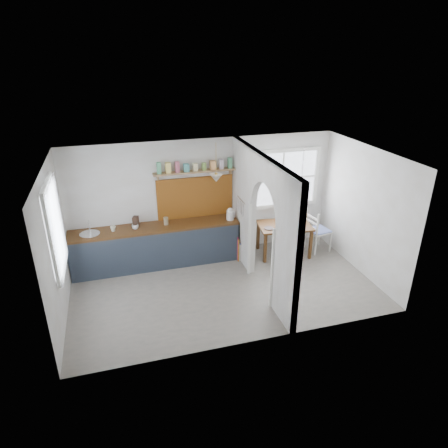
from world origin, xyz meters
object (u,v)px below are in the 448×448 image
object	(u,v)px
dining_table	(284,239)
vase	(287,218)
chair_right	(319,230)
kettle	(230,214)
chair_left	(245,240)

from	to	relation	value
dining_table	vase	xyz separation A→B (m)	(0.12, 0.14, 0.46)
chair_right	vase	bearing A→B (deg)	67.33
chair_right	vase	size ratio (longest dim) A/B	4.96
dining_table	vase	bearing A→B (deg)	57.50
chair_right	vase	distance (m)	0.80
vase	kettle	bearing A→B (deg)	177.40
chair_left	dining_table	bearing A→B (deg)	86.14
dining_table	chair_right	bearing A→B (deg)	4.45
chair_right	kettle	distance (m)	2.12
chair_left	chair_right	xyz separation A→B (m)	(1.72, -0.13, 0.09)
chair_left	vase	bearing A→B (deg)	95.03
dining_table	kettle	bearing A→B (deg)	177.33
kettle	chair_right	bearing A→B (deg)	-11.97
kettle	vase	distance (m)	1.34
chair_right	dining_table	bearing A→B (deg)	78.84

